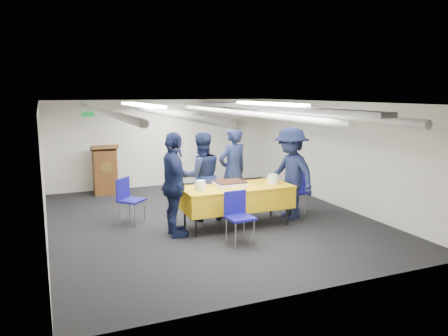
{
  "coord_description": "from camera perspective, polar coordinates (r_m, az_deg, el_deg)",
  "views": [
    {
      "loc": [
        -2.96,
        -7.86,
        2.5
      ],
      "look_at": [
        0.23,
        -0.2,
        1.05
      ],
      "focal_mm": 35.0,
      "sensor_mm": 36.0,
      "label": 1
    }
  ],
  "objects": [
    {
      "name": "podium",
      "position": [
        11.16,
        -15.29,
        -0.18
      ],
      "size": [
        0.62,
        0.53,
        1.25
      ],
      "color": "brown",
      "rests_on": "ground"
    },
    {
      "name": "plate_stack_left",
      "position": [
        7.8,
        -3.11,
        -2.32
      ],
      "size": [
        0.2,
        0.2,
        0.17
      ],
      "color": "white",
      "rests_on": "serving_table"
    },
    {
      "name": "room_shell",
      "position": [
        8.84,
        -2.37,
        5.43
      ],
      "size": [
        6.0,
        7.0,
        2.3
      ],
      "color": "silver",
      "rests_on": "ground"
    },
    {
      "name": "chair_left",
      "position": [
        8.6,
        -12.46,
        -3.57
      ],
      "size": [
        0.59,
        0.59,
        0.87
      ],
      "color": "gray",
      "rests_on": "ground"
    },
    {
      "name": "sailor_c",
      "position": [
        7.6,
        -6.52,
        -2.2
      ],
      "size": [
        0.54,
        1.11,
        1.83
      ],
      "primitive_type": "imported",
      "rotation": [
        0.0,
        0.0,
        1.48
      ],
      "color": "black",
      "rests_on": "ground"
    },
    {
      "name": "chair_near",
      "position": [
        7.31,
        1.81,
        -5.73
      ],
      "size": [
        0.44,
        0.44,
        0.87
      ],
      "color": "gray",
      "rests_on": "ground"
    },
    {
      "name": "sheet_cake",
      "position": [
        8.14,
        0.8,
        -2.02
      ],
      "size": [
        0.57,
        0.45,
        0.1
      ],
      "color": "white",
      "rests_on": "serving_table"
    },
    {
      "name": "sailor_b",
      "position": [
        8.57,
        -2.97,
        -1.09
      ],
      "size": [
        0.88,
        0.71,
        1.74
      ],
      "primitive_type": "imported",
      "rotation": [
        0.0,
        0.0,
        3.08
      ],
      "color": "black",
      "rests_on": "ground"
    },
    {
      "name": "chair_right",
      "position": [
        9.2,
        9.57,
        -2.59
      ],
      "size": [
        0.42,
        0.42,
        0.87
      ],
      "color": "gray",
      "rests_on": "ground"
    },
    {
      "name": "serving_table",
      "position": [
        8.18,
        1.64,
        -3.83
      ],
      "size": [
        2.07,
        0.89,
        0.77
      ],
      "color": "black",
      "rests_on": "ground"
    },
    {
      "name": "sailor_d",
      "position": [
        8.75,
        8.7,
        -0.68
      ],
      "size": [
        0.91,
        1.29,
        1.82
      ],
      "primitive_type": "imported",
      "rotation": [
        0.0,
        0.0,
        -1.35
      ],
      "color": "black",
      "rests_on": "ground"
    },
    {
      "name": "sailor_a",
      "position": [
        8.7,
        1.17,
        -0.52
      ],
      "size": [
        0.78,
        0.62,
        1.85
      ],
      "primitive_type": "imported",
      "rotation": [
        0.0,
        0.0,
        3.43
      ],
      "color": "black",
      "rests_on": "ground"
    },
    {
      "name": "plate_stack_right",
      "position": [
        8.4,
        6.42,
        -1.47
      ],
      "size": [
        0.21,
        0.21,
        0.18
      ],
      "color": "white",
      "rests_on": "serving_table"
    },
    {
      "name": "ground",
      "position": [
        8.77,
        -1.93,
        -6.67
      ],
      "size": [
        7.0,
        7.0,
        0.0
      ],
      "primitive_type": "plane",
      "color": "black",
      "rests_on": "ground"
    }
  ]
}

